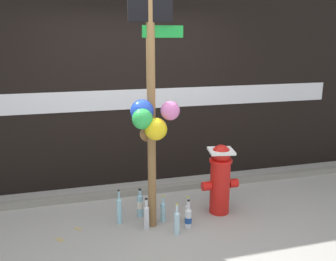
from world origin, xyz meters
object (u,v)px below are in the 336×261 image
(memorial_post, at_px, (150,103))
(bottle_0, at_px, (188,218))
(bottle_6, at_px, (187,212))
(bottle_4, at_px, (163,211))
(bottle_5, at_px, (151,203))
(fire_hydrant, at_px, (220,178))
(bottle_1, at_px, (147,216))
(bottle_7, at_px, (119,210))
(bottle_3, at_px, (177,222))
(bottle_8, at_px, (151,209))
(bottle_2, at_px, (140,204))

(memorial_post, distance_m, bottle_0, 1.37)
(bottle_6, bearing_deg, memorial_post, 179.71)
(bottle_4, xyz_separation_m, bottle_5, (-0.09, 0.19, 0.03))
(fire_hydrant, height_order, bottle_1, fire_hydrant)
(memorial_post, xyz_separation_m, bottle_7, (-0.34, 0.17, -1.25))
(memorial_post, xyz_separation_m, bottle_3, (0.23, -0.23, -1.28))
(bottle_4, height_order, bottle_8, bottle_8)
(bottle_2, height_order, bottle_4, bottle_2)
(bottle_0, height_order, bottle_7, bottle_7)
(bottle_0, height_order, bottle_4, bottle_0)
(memorial_post, bearing_deg, bottle_3, -45.12)
(bottle_2, height_order, bottle_6, bottle_2)
(bottle_3, height_order, bottle_6, bottle_3)
(bottle_2, bearing_deg, bottle_6, -29.76)
(fire_hydrant, bearing_deg, bottle_5, 170.76)
(fire_hydrant, distance_m, bottle_5, 0.88)
(bottle_1, height_order, bottle_8, bottle_8)
(fire_hydrant, bearing_deg, bottle_6, -163.71)
(bottle_1, distance_m, bottle_3, 0.35)
(bottle_2, relative_size, bottle_8, 0.92)
(memorial_post, height_order, bottle_7, memorial_post)
(fire_hydrant, distance_m, bottle_1, 1.01)
(memorial_post, bearing_deg, bottle_4, 26.56)
(bottle_6, xyz_separation_m, bottle_7, (-0.77, 0.18, 0.05))
(bottle_3, bearing_deg, bottle_4, 103.57)
(fire_hydrant, height_order, bottle_0, fire_hydrant)
(bottle_1, relative_size, bottle_3, 1.03)
(bottle_7, bearing_deg, bottle_4, -10.98)
(bottle_1, bearing_deg, bottle_2, 91.63)
(fire_hydrant, bearing_deg, bottle_4, -175.84)
(bottle_5, xyz_separation_m, bottle_6, (0.37, -0.27, -0.04))
(fire_hydrant, bearing_deg, bottle_8, -178.95)
(memorial_post, xyz_separation_m, bottle_1, (-0.06, -0.04, -1.27))
(fire_hydrant, relative_size, bottle_5, 2.26)
(bottle_0, distance_m, bottle_5, 0.52)
(bottle_2, bearing_deg, bottle_5, -8.39)
(memorial_post, relative_size, bottle_8, 6.87)
(bottle_2, bearing_deg, bottle_7, -157.25)
(bottle_0, xyz_separation_m, bottle_1, (-0.46, 0.10, 0.03))
(bottle_5, xyz_separation_m, bottle_8, (-0.04, -0.15, -0.00))
(bottle_1, xyz_separation_m, bottle_7, (-0.27, 0.21, 0.01))
(memorial_post, xyz_separation_m, bottle_8, (0.02, 0.12, -1.26))
(bottle_2, distance_m, bottle_6, 0.58)
(memorial_post, xyz_separation_m, bottle_0, (0.39, -0.13, -1.30))
(bottle_6, xyz_separation_m, bottle_8, (-0.40, 0.12, 0.04))
(bottle_5, height_order, bottle_7, bottle_7)
(bottle_2, bearing_deg, bottle_8, -60.05)
(bottle_1, relative_size, bottle_6, 1.17)
(bottle_4, height_order, bottle_6, bottle_4)
(bottle_1, distance_m, bottle_6, 0.49)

